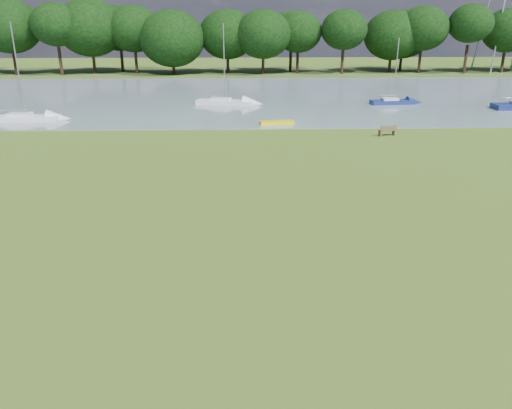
{
  "coord_description": "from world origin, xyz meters",
  "views": [
    {
      "loc": [
        0.78,
        -20.53,
        8.87
      ],
      "look_at": [
        1.39,
        -2.0,
        2.0
      ],
      "focal_mm": 35.0,
      "sensor_mm": 36.0,
      "label": 1
    }
  ],
  "objects_px": {
    "sailboat_4": "(224,100)",
    "sailboat_5": "(24,116)",
    "kayak": "(277,123)",
    "sailboat_2": "(393,100)",
    "riverbank_bench": "(387,130)"
  },
  "relations": [
    {
      "from": "sailboat_4",
      "to": "sailboat_5",
      "type": "distance_m",
      "value": 20.45
    },
    {
      "from": "kayak",
      "to": "sailboat_2",
      "type": "relative_size",
      "value": 0.44
    },
    {
      "from": "sailboat_2",
      "to": "sailboat_4",
      "type": "relative_size",
      "value": 0.83
    },
    {
      "from": "kayak",
      "to": "sailboat_5",
      "type": "distance_m",
      "value": 23.49
    },
    {
      "from": "riverbank_bench",
      "to": "sailboat_5",
      "type": "distance_m",
      "value": 32.83
    },
    {
      "from": "riverbank_bench",
      "to": "kayak",
      "type": "distance_m",
      "value": 9.91
    },
    {
      "from": "riverbank_bench",
      "to": "sailboat_2",
      "type": "bearing_deg",
      "value": 59.19
    },
    {
      "from": "kayak",
      "to": "sailboat_5",
      "type": "bearing_deg",
      "value": 166.61
    },
    {
      "from": "riverbank_bench",
      "to": "sailboat_4",
      "type": "bearing_deg",
      "value": 116.79
    },
    {
      "from": "sailboat_2",
      "to": "riverbank_bench",
      "type": "bearing_deg",
      "value": -113.45
    },
    {
      "from": "riverbank_bench",
      "to": "sailboat_2",
      "type": "relative_size",
      "value": 0.21
    },
    {
      "from": "riverbank_bench",
      "to": "kayak",
      "type": "relative_size",
      "value": 0.49
    },
    {
      "from": "riverbank_bench",
      "to": "sailboat_2",
      "type": "distance_m",
      "value": 16.71
    },
    {
      "from": "riverbank_bench",
      "to": "sailboat_4",
      "type": "xyz_separation_m",
      "value": [
        -13.69,
        16.4,
        0.03
      ]
    },
    {
      "from": "sailboat_2",
      "to": "sailboat_5",
      "type": "distance_m",
      "value": 38.08
    }
  ]
}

